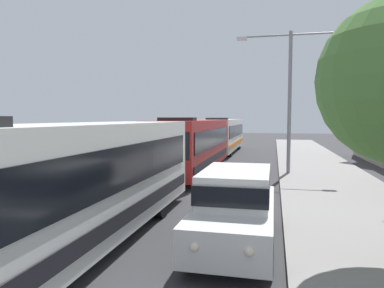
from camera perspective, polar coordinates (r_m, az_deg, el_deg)
bus_lead at (r=8.89m, az=-18.42°, el=-5.68°), size 2.58×11.59×3.21m
bus_second_in_line at (r=20.56m, az=0.11°, el=0.04°), size 2.58×11.27×3.21m
bus_middle at (r=33.00m, az=5.04°, el=1.59°), size 2.58×12.38×3.21m
white_suv at (r=8.99m, az=7.04°, el=-9.66°), size 1.86×4.85×1.90m
streetlamp_mid at (r=20.31m, az=15.47°, el=8.95°), size 5.80×0.28×7.72m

